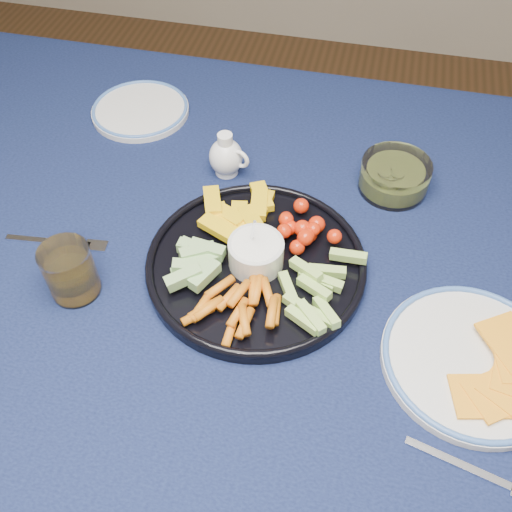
% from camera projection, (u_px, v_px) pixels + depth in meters
% --- Properties ---
extents(dining_table, '(1.67, 1.07, 0.75)m').
position_uv_depth(dining_table, '(292.00, 304.00, 0.92)').
color(dining_table, '#482A18').
rests_on(dining_table, ground).
extents(crudite_platter, '(0.33, 0.33, 0.10)m').
position_uv_depth(crudite_platter, '(254.00, 261.00, 0.84)').
color(crudite_platter, black).
rests_on(crudite_platter, dining_table).
extents(creamer_pitcher, '(0.07, 0.06, 0.08)m').
position_uv_depth(creamer_pitcher, '(226.00, 157.00, 0.97)').
color(creamer_pitcher, white).
rests_on(creamer_pitcher, dining_table).
extents(pickle_bowl, '(0.12, 0.12, 0.05)m').
position_uv_depth(pickle_bowl, '(394.00, 177.00, 0.95)').
color(pickle_bowl, white).
rests_on(pickle_bowl, dining_table).
extents(cheese_plate, '(0.24, 0.24, 0.03)m').
position_uv_depth(cheese_plate, '(473.00, 359.00, 0.74)').
color(cheese_plate, silver).
rests_on(cheese_plate, dining_table).
extents(juice_tumbler, '(0.07, 0.07, 0.08)m').
position_uv_depth(juice_tumbler, '(71.00, 274.00, 0.80)').
color(juice_tumbler, white).
rests_on(juice_tumbler, dining_table).
extents(fork_left, '(0.16, 0.03, 0.00)m').
position_uv_depth(fork_left, '(65.00, 243.00, 0.89)').
color(fork_left, silver).
rests_on(fork_left, dining_table).
extents(fork_right, '(0.16, 0.05, 0.00)m').
position_uv_depth(fork_right, '(483.00, 475.00, 0.66)').
color(fork_right, silver).
rests_on(fork_right, dining_table).
extents(side_plate_extra, '(0.19, 0.19, 0.02)m').
position_uv_depth(side_plate_extra, '(140.00, 110.00, 1.10)').
color(side_plate_extra, silver).
rests_on(side_plate_extra, dining_table).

